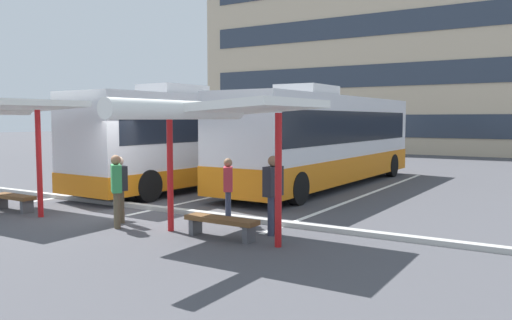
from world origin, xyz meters
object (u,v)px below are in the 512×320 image
object	(u,v)px
waiting_passenger_0	(228,186)
waiting_passenger_2	(116,186)
coach_bus_0	(198,140)
waiting_passenger_1	(273,189)
coach_bus_1	(325,141)
waiting_shelter_1	(213,113)
bench_0	(14,199)
bench_1	(221,223)
waiting_passenger_3	(120,185)

from	to	relation	value
waiting_passenger_0	waiting_passenger_2	world-z (taller)	waiting_passenger_2
coach_bus_0	waiting_passenger_1	bearing A→B (deg)	-41.48
waiting_passenger_1	coach_bus_1	bearing A→B (deg)	106.28
waiting_shelter_1	coach_bus_1	bearing A→B (deg)	99.77
waiting_passenger_1	waiting_shelter_1	bearing A→B (deg)	-125.46
waiting_passenger_1	waiting_passenger_2	bearing A→B (deg)	-160.16
waiting_shelter_1	waiting_passenger_1	world-z (taller)	waiting_shelter_1
bench_0	bench_1	size ratio (longest dim) A/B	0.88
waiting_passenger_1	bench_1	bearing A→B (deg)	-133.65
waiting_shelter_1	waiting_passenger_2	world-z (taller)	waiting_shelter_1
waiting_shelter_1	bench_1	world-z (taller)	waiting_shelter_1
bench_1	waiting_passenger_1	distance (m)	1.35
bench_0	waiting_passenger_3	bearing A→B (deg)	5.85
coach_bus_0	waiting_passenger_2	world-z (taller)	coach_bus_0
bench_0	bench_1	bearing A→B (deg)	2.74
waiting_passenger_0	waiting_passenger_1	world-z (taller)	waiting_passenger_1
bench_1	waiting_passenger_3	bearing A→B (deg)	178.96
bench_0	waiting_shelter_1	distance (m)	7.23
waiting_shelter_1	waiting_passenger_2	size ratio (longest dim) A/B	2.65
bench_1	waiting_passenger_1	bearing A→B (deg)	46.35
coach_bus_0	waiting_passenger_1	xyz separation A→B (m)	(6.51, -5.76, -0.74)
bench_1	waiting_passenger_3	world-z (taller)	waiting_passenger_3
coach_bus_1	waiting_passenger_2	bearing A→B (deg)	-96.45
coach_bus_1	bench_1	distance (m)	9.36
waiting_passenger_0	coach_bus_0	bearing A→B (deg)	133.56
bench_1	waiting_passenger_3	xyz separation A→B (m)	(-3.09, 0.06, 0.60)
waiting_shelter_1	waiting_passenger_2	bearing A→B (deg)	-177.06
waiting_passenger_1	bench_0	bearing A→B (deg)	-171.32
coach_bus_1	waiting_passenger_0	distance (m)	7.76
bench_1	waiting_passenger_1	size ratio (longest dim) A/B	0.98
bench_0	waiting_shelter_1	xyz separation A→B (m)	(6.83, 0.04, 2.36)
coach_bus_0	waiting_passenger_2	xyz separation A→B (m)	(3.02, -7.02, -0.77)
bench_0	bench_1	distance (m)	6.84
bench_0	waiting_passenger_1	xyz separation A→B (m)	(7.63, 1.17, 0.70)
waiting_shelter_1	waiting_passenger_1	size ratio (longest dim) A/B	2.59
coach_bus_0	waiting_passenger_3	world-z (taller)	coach_bus_0
bench_0	waiting_passenger_3	size ratio (longest dim) A/B	0.93
coach_bus_0	bench_1	size ratio (longest dim) A/B	6.31
coach_bus_0	bench_0	xyz separation A→B (m)	(-1.12, -6.92, -1.44)
coach_bus_0	coach_bus_1	bearing A→B (deg)	31.61
waiting_passenger_1	waiting_passenger_3	distance (m)	3.97
bench_1	waiting_passenger_0	bearing A→B (deg)	119.36
coach_bus_0	waiting_shelter_1	xyz separation A→B (m)	(5.71, -6.88, 0.92)
coach_bus_0	bench_1	xyz separation A→B (m)	(5.71, -6.60, -1.43)
coach_bus_1	waiting_shelter_1	distance (m)	9.59
coach_bus_0	waiting_passenger_2	size ratio (longest dim) A/B	6.35
coach_bus_0	waiting_passenger_0	bearing A→B (deg)	-46.44
coach_bus_0	bench_1	world-z (taller)	coach_bus_0
coach_bus_1	bench_0	size ratio (longest dim) A/B	7.96
waiting_passenger_1	waiting_passenger_3	world-z (taller)	waiting_passenger_1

